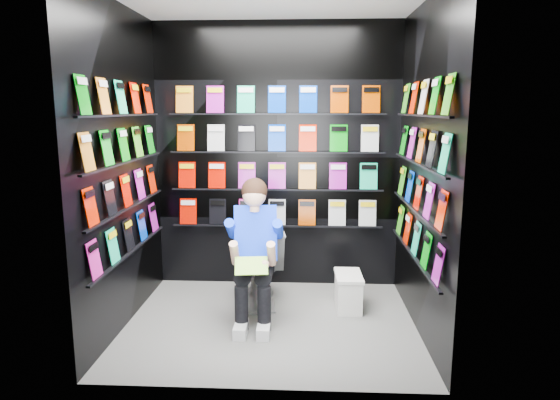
{
  "coord_description": "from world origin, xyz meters",
  "views": [
    {
      "loc": [
        0.28,
        -3.91,
        1.77
      ],
      "look_at": [
        0.07,
        0.15,
        1.02
      ],
      "focal_mm": 32.0,
      "sensor_mm": 36.0,
      "label": 1
    }
  ],
  "objects": [
    {
      "name": "reader",
      "position": [
        -0.13,
        0.11,
        0.74
      ],
      "size": [
        0.56,
        0.75,
        1.28
      ],
      "primitive_type": null,
      "rotation": [
        0.0,
        0.0,
        0.12
      ],
      "color": "#032AEE",
      "rests_on": "toilet"
    },
    {
      "name": "longbox",
      "position": [
        0.67,
        0.36,
        0.15
      ],
      "size": [
        0.22,
        0.39,
        0.29
      ],
      "primitive_type": "cube",
      "rotation": [
        0.0,
        0.0,
        0.02
      ],
      "color": "white",
      "rests_on": "floor"
    },
    {
      "name": "comics_back",
      "position": [
        0.0,
        0.97,
        1.31
      ],
      "size": [
        2.1,
        0.06,
        1.37
      ],
      "primitive_type": null,
      "color": "#CE0D00",
      "rests_on": "wall_back"
    },
    {
      "name": "longbox_lid",
      "position": [
        0.67,
        0.36,
        0.31
      ],
      "size": [
        0.24,
        0.41,
        0.03
      ],
      "primitive_type": "cube",
      "rotation": [
        0.0,
        0.0,
        0.02
      ],
      "color": "white",
      "rests_on": "longbox"
    },
    {
      "name": "comics_left",
      "position": [
        -1.17,
        0.0,
        1.31
      ],
      "size": [
        0.06,
        1.7,
        1.37
      ],
      "primitive_type": null,
      "color": "#CE0D00",
      "rests_on": "wall_left"
    },
    {
      "name": "held_comic",
      "position": [
        -0.13,
        -0.24,
        0.58
      ],
      "size": [
        0.27,
        0.18,
        0.11
      ],
      "primitive_type": "cube",
      "rotation": [
        -0.96,
        0.0,
        0.12
      ],
      "color": "green",
      "rests_on": "reader"
    },
    {
      "name": "toilet",
      "position": [
        -0.13,
        0.49,
        0.37
      ],
      "size": [
        0.51,
        0.79,
        0.73
      ],
      "primitive_type": "imported",
      "rotation": [
        0.0,
        0.0,
        3.26
      ],
      "color": "white",
      "rests_on": "floor"
    },
    {
      "name": "floor",
      "position": [
        0.0,
        0.0,
        0.0
      ],
      "size": [
        2.4,
        2.4,
        0.0
      ],
      "primitive_type": "plane",
      "color": "slate",
      "rests_on": "ground"
    },
    {
      "name": "wall_left",
      "position": [
        -1.2,
        0.0,
        1.3
      ],
      "size": [
        0.04,
        2.0,
        2.6
      ],
      "primitive_type": "cube",
      "color": "black",
      "rests_on": "floor"
    },
    {
      "name": "wall_right",
      "position": [
        1.2,
        0.0,
        1.3
      ],
      "size": [
        0.04,
        2.0,
        2.6
      ],
      "primitive_type": "cube",
      "color": "black",
      "rests_on": "floor"
    },
    {
      "name": "wall_back",
      "position": [
        0.0,
        1.0,
        1.3
      ],
      "size": [
        2.4,
        0.04,
        2.6
      ],
      "primitive_type": "cube",
      "color": "black",
      "rests_on": "floor"
    },
    {
      "name": "comics_right",
      "position": [
        1.17,
        0.0,
        1.31
      ],
      "size": [
        0.06,
        1.7,
        1.37
      ],
      "primitive_type": null,
      "color": "#CE0D00",
      "rests_on": "wall_right"
    },
    {
      "name": "wall_front",
      "position": [
        0.0,
        -1.0,
        1.3
      ],
      "size": [
        2.4,
        0.04,
        2.6
      ],
      "primitive_type": "cube",
      "color": "black",
      "rests_on": "floor"
    }
  ]
}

